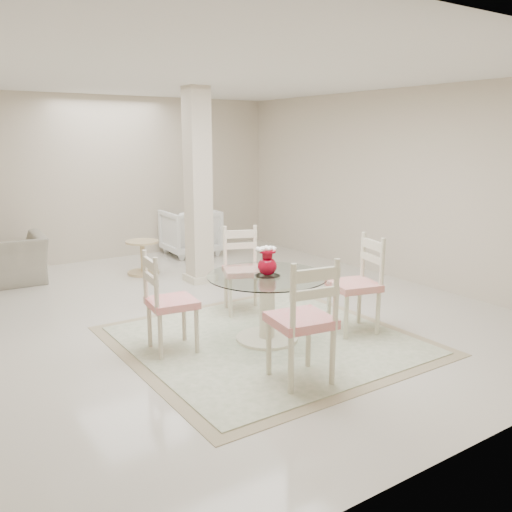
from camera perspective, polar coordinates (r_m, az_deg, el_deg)
ground at (r=6.53m, az=-4.39°, el=-5.74°), size 7.00×7.00×0.00m
room_shell at (r=6.21m, az=-4.68°, el=10.76°), size 6.02×7.02×2.71m
column at (r=7.62m, az=-6.13°, el=7.23°), size 0.30×0.30×2.70m
area_rug at (r=5.58m, az=1.16°, el=-8.85°), size 2.80×2.80×0.02m
dining_table at (r=5.47m, az=1.17°, el=-5.48°), size 1.20×1.20×0.69m
red_vase at (r=5.34m, az=1.18°, el=-0.58°), size 0.22×0.19×0.29m
dining_chair_east at (r=5.77m, az=10.93°, el=-2.16°), size 0.55×0.55×1.14m
dining_chair_north at (r=6.35m, az=-1.47°, el=-0.75°), size 0.58×0.58×1.11m
dining_chair_west at (r=5.19m, az=-9.61°, el=-4.10°), size 0.48×0.48×1.09m
dining_chair_south at (r=4.46m, az=5.24°, el=-5.93°), size 0.55×0.55×1.20m
recliner_taupe at (r=8.35m, az=-24.89°, el=-0.40°), size 1.11×0.98×0.69m
armchair_white at (r=9.55m, az=-6.93°, el=2.53°), size 0.90×0.92×0.80m
side_table at (r=8.33m, az=-11.83°, el=-0.28°), size 0.49×0.49×0.51m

